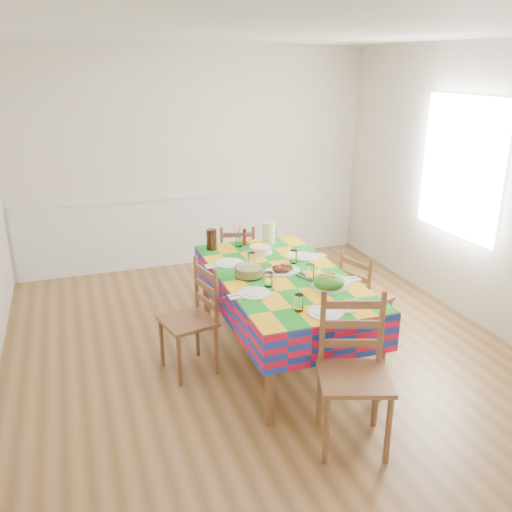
{
  "coord_description": "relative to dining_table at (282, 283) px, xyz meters",
  "views": [
    {
      "loc": [
        -1.5,
        -4.13,
        2.49
      ],
      "look_at": [
        -0.08,
        -0.07,
        0.95
      ],
      "focal_mm": 38.0,
      "sensor_mm": 36.0,
      "label": 1
    }
  ],
  "objects": [
    {
      "name": "pasta_bowl",
      "position": [
        -0.29,
        0.04,
        0.13
      ],
      "size": [
        0.24,
        0.24,
        0.09
      ],
      "color": "white",
      "rests_on": "dining_table"
    },
    {
      "name": "room",
      "position": [
        -0.14,
        0.12,
        0.66
      ],
      "size": [
        4.58,
        5.08,
        2.78
      ],
      "color": "brown",
      "rests_on": "ground"
    },
    {
      "name": "tea_pitcher",
      "position": [
        -0.4,
        0.83,
        0.19
      ],
      "size": [
        0.1,
        0.1,
        0.2
      ],
      "primitive_type": "cylinder",
      "color": "black",
      "rests_on": "dining_table"
    },
    {
      "name": "meat_platter",
      "position": [
        0.02,
        0.04,
        0.11
      ],
      "size": [
        0.32,
        0.23,
        0.06
      ],
      "color": "silver",
      "rests_on": "dining_table"
    },
    {
      "name": "setting_near_head",
      "position": [
        -0.05,
        -0.79,
        0.11
      ],
      "size": [
        0.42,
        0.28,
        0.12
      ],
      "color": "silver",
      "rests_on": "dining_table"
    },
    {
      "name": "setting_right_far",
      "position": [
        0.3,
        0.29,
        0.11
      ],
      "size": [
        0.47,
        0.27,
        0.12
      ],
      "rotation": [
        0.0,
        0.0,
        -1.57
      ],
      "color": "silver",
      "rests_on": "dining_table"
    },
    {
      "name": "setting_right_near",
      "position": [
        0.29,
        -0.27,
        0.12
      ],
      "size": [
        0.51,
        0.29,
        0.13
      ],
      "rotation": [
        0.0,
        0.0,
        -1.57
      ],
      "color": "silver",
      "rests_on": "dining_table"
    },
    {
      "name": "green_pitcher",
      "position": [
        0.19,
        0.82,
        0.2
      ],
      "size": [
        0.13,
        0.13,
        0.22
      ],
      "primitive_type": "cylinder",
      "color": "#B0D899",
      "rests_on": "dining_table"
    },
    {
      "name": "wainscot",
      "position": [
        -0.14,
        2.6,
        -0.2
      ],
      "size": [
        4.41,
        0.06,
        0.92
      ],
      "color": "white",
      "rests_on": "room"
    },
    {
      "name": "chair_far",
      "position": [
        -0.01,
        1.26,
        -0.26
      ],
      "size": [
        0.47,
        0.46,
        0.88
      ],
      "rotation": [
        0.0,
        0.0,
        2.89
      ],
      "color": "brown",
      "rests_on": "room"
    },
    {
      "name": "salad_platter",
      "position": [
        0.24,
        -0.4,
        0.13
      ],
      "size": [
        0.28,
        0.28,
        0.12
      ],
      "color": "silver",
      "rests_on": "dining_table"
    },
    {
      "name": "flower_vase",
      "position": [
        -0.12,
        0.83,
        0.18
      ],
      "size": [
        0.14,
        0.12,
        0.23
      ],
      "color": "white",
      "rests_on": "dining_table"
    },
    {
      "name": "chair_near",
      "position": [
        0.02,
        -1.26,
        -0.17
      ],
      "size": [
        0.59,
        0.58,
        1.06
      ],
      "rotation": [
        0.0,
        0.0,
        -0.34
      ],
      "color": "brown",
      "rests_on": "room"
    },
    {
      "name": "name_card",
      "position": [
        -0.01,
        -0.98,
        0.1
      ],
      "size": [
        0.08,
        0.03,
        0.02
      ],
      "primitive_type": "cube",
      "color": "silver",
      "rests_on": "dining_table"
    },
    {
      "name": "chair_right",
      "position": [
        0.8,
        -0.01,
        -0.25
      ],
      "size": [
        0.48,
        0.49,
        0.89
      ],
      "rotation": [
        0.0,
        0.0,
        1.9
      ],
      "color": "brown",
      "rests_on": "room"
    },
    {
      "name": "chair_left",
      "position": [
        -0.8,
        0.01,
        -0.22
      ],
      "size": [
        0.48,
        0.5,
        0.95
      ],
      "rotation": [
        0.0,
        0.0,
        -1.35
      ],
      "color": "brown",
      "rests_on": "room"
    },
    {
      "name": "cake",
      "position": [
        0.01,
        0.58,
        0.12
      ],
      "size": [
        0.24,
        0.24,
        0.07
      ],
      "color": "silver",
      "rests_on": "dining_table"
    },
    {
      "name": "setting_left_near",
      "position": [
        -0.31,
        -0.29,
        0.11
      ],
      "size": [
        0.46,
        0.27,
        0.12
      ],
      "rotation": [
        0.0,
        0.0,
        1.57
      ],
      "color": "silver",
      "rests_on": "dining_table"
    },
    {
      "name": "hot_sauce",
      "position": [
        -0.05,
        0.87,
        0.17
      ],
      "size": [
        0.04,
        0.04,
        0.16
      ],
      "primitive_type": "cylinder",
      "color": "#B3170E",
      "rests_on": "dining_table"
    },
    {
      "name": "setting_left_far",
      "position": [
        -0.3,
        0.34,
        0.11
      ],
      "size": [
        0.49,
        0.29,
        0.13
      ],
      "rotation": [
        0.0,
        0.0,
        1.57
      ],
      "color": "silver",
      "rests_on": "dining_table"
    },
    {
      "name": "serving_utensils",
      "position": [
        0.14,
        -0.09,
        0.09
      ],
      "size": [
        0.15,
        0.33,
        0.01
      ],
      "color": "black",
      "rests_on": "dining_table"
    },
    {
      "name": "dining_table",
      "position": [
        0.0,
        0.0,
        0.0
      ],
      "size": [
        1.07,
        2.0,
        0.78
      ],
      "color": "brown",
      "rests_on": "room"
    },
    {
      "name": "window_right",
      "position": [
        2.09,
        0.42,
        0.81
      ],
      "size": [
        0.0,
        1.4,
        1.4
      ],
      "primitive_type": "plane",
      "rotation": [
        0.0,
        -1.57,
        0.0
      ],
      "color": "white",
      "rests_on": "room"
    }
  ]
}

